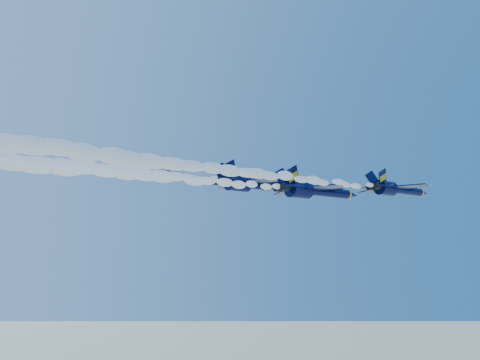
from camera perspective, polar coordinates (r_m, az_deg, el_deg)
jet_lead at (r=79.96m, az=18.61°, el=-1.06°), size 15.22×12.49×5.66m
smoke_trail_jet_lead at (r=56.27m, az=-0.94°, el=1.17°), size 52.91×2.06×1.86m
jet_second at (r=76.71m, az=9.18°, el=-1.26°), size 18.40×15.09×6.84m
smoke_trail_jet_second at (r=57.48m, az=-15.44°, el=1.03°), size 52.91×2.49×2.24m
jet_third at (r=81.34m, az=1.85°, el=-0.50°), size 18.83×15.45×7.00m
smoke_trail_jet_third at (r=65.85m, az=-22.37°, el=1.77°), size 52.91×2.55×2.30m
jet_fourth at (r=81.93m, az=-11.05°, el=0.88°), size 15.85×13.00×5.89m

